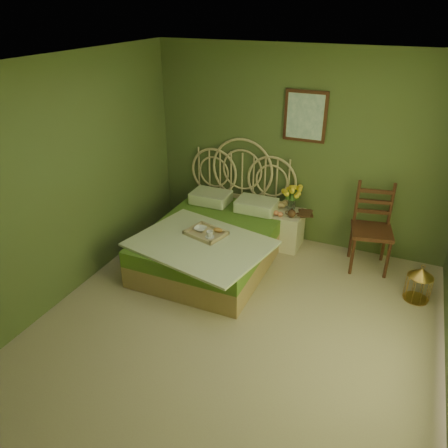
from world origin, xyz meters
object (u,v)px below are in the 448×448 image
at_px(nightstand, 286,223).
at_px(birdcage, 419,284).
at_px(bed, 215,239).
at_px(chair, 374,222).

relative_size(nightstand, birdcage, 2.24).
distance_m(bed, chair, 2.00).
relative_size(bed, birdcage, 5.28).
distance_m(nightstand, chair, 1.15).
bearing_deg(chair, nightstand, 166.93).
bearing_deg(chair, bed, -170.85).
xyz_separation_m(bed, nightstand, (0.73, 0.72, 0.04)).
bearing_deg(bed, chair, 20.27).
bearing_deg(birdcage, nightstand, 161.00).
bearing_deg(nightstand, birdcage, -19.00).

